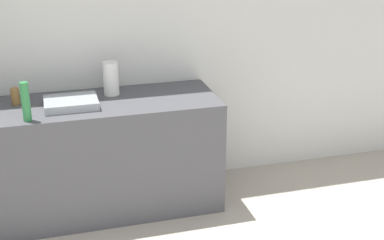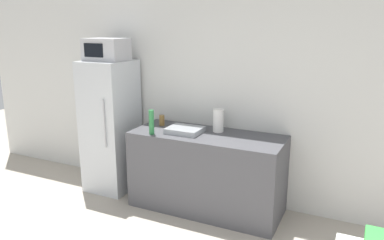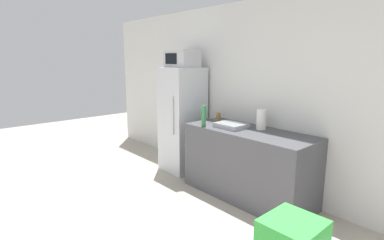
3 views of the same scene
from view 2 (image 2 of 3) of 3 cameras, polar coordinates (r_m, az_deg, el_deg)
The scene contains 8 objects.
wall_back at distance 4.43m, azimuth 6.83°, elevation 3.61°, with size 8.00×0.06×2.60m, color silver.
refrigerator at distance 4.94m, azimuth -12.27°, elevation -0.93°, with size 0.57×0.63×1.68m.
microwave at distance 4.78m, azimuth -12.92°, elevation 10.43°, with size 0.50×0.37×0.27m.
counter at distance 4.39m, azimuth 2.25°, elevation -7.89°, with size 1.74×0.70×0.91m, color #4C4C51.
sink_basin at distance 4.29m, azimuth -1.10°, elevation -1.54°, with size 0.39×0.32×0.06m, color #9EA3A8.
bottle_tall at distance 4.22m, azimuth -6.20°, elevation -0.33°, with size 0.06×0.06×0.28m, color #2D7F42.
bottle_short at distance 4.60m, azimuth -4.61°, elevation -0.03°, with size 0.07×0.07×0.13m, color olive.
paper_towel_roll at distance 4.31m, azimuth 4.04°, elevation -0.07°, with size 0.12×0.12×0.27m, color white.
Camera 2 is at (1.38, -0.97, 2.13)m, focal length 35.00 mm.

